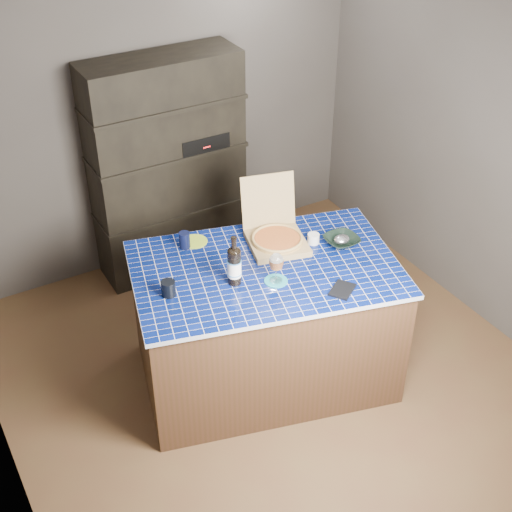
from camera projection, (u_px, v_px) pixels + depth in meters
room at (267, 219)px, 4.33m from camera, size 3.50×3.50×3.50m
shelving_unit at (168, 168)px, 5.62m from camera, size 1.20×0.41×1.80m
kitchen_island at (265, 323)px, 4.75m from camera, size 1.89×1.45×0.92m
pizza_box at (276, 237)px, 4.68m from camera, size 0.47×0.52×0.40m
mead_bottle at (234, 265)px, 4.28m from camera, size 0.09×0.09×0.33m
teal_trivet at (276, 281)px, 4.37m from camera, size 0.14×0.14×0.01m
wine_glass at (276, 262)px, 4.29m from camera, size 0.09×0.09×0.20m
tumbler at (168, 288)px, 4.23m from camera, size 0.09×0.09×0.10m
dvd_case at (342, 290)px, 4.29m from camera, size 0.21×0.19×0.01m
bowl at (342, 241)px, 4.69m from camera, size 0.22×0.22×0.05m
foil_contents at (342, 239)px, 4.68m from camera, size 0.11×0.09×0.05m
white_jar at (313, 239)px, 4.70m from camera, size 0.08×0.08×0.07m
navy_cup at (185, 240)px, 4.64m from camera, size 0.07×0.07×0.11m
green_trivet at (194, 241)px, 4.73m from camera, size 0.17×0.17×0.01m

